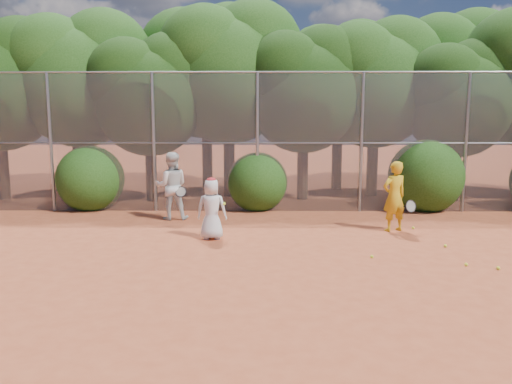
{
  "coord_description": "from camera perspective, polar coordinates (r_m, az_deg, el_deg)",
  "views": [
    {
      "loc": [
        -0.88,
        -8.43,
        2.77
      ],
      "look_at": [
        -1.0,
        2.5,
        1.1
      ],
      "focal_mm": 35.0,
      "sensor_mm": 36.0,
      "label": 1
    }
  ],
  "objects": [
    {
      "name": "ground",
      "position": [
        8.92,
        6.34,
        -9.46
      ],
      "size": [
        80.0,
        80.0,
        0.0
      ],
      "primitive_type": "plane",
      "color": "#A34324",
      "rests_on": "ground"
    },
    {
      "name": "fence_back",
      "position": [
        14.47,
        3.66,
        5.82
      ],
      "size": [
        20.05,
        0.09,
        4.03
      ],
      "color": "gray",
      "rests_on": "ground"
    },
    {
      "name": "tree_1",
      "position": [
        18.08,
        -19.45,
        12.62
      ],
      "size": [
        4.64,
        4.03,
        6.35
      ],
      "color": "black",
      "rests_on": "ground"
    },
    {
      "name": "tree_2",
      "position": [
        16.68,
        -11.96,
        11.3
      ],
      "size": [
        3.99,
        3.47,
        5.47
      ],
      "color": "black",
      "rests_on": "ground"
    },
    {
      "name": "tree_3",
      "position": [
        17.39,
        -2.95,
        14.04
      ],
      "size": [
        4.89,
        4.26,
        6.7
      ],
      "color": "black",
      "rests_on": "ground"
    },
    {
      "name": "tree_4",
      "position": [
        16.76,
        5.66,
        12.02
      ],
      "size": [
        4.19,
        3.64,
        5.73
      ],
      "color": "black",
      "rests_on": "ground"
    },
    {
      "name": "tree_5",
      "position": [
        17.96,
        13.63,
        12.52
      ],
      "size": [
        4.51,
        3.92,
        6.17
      ],
      "color": "black",
      "rests_on": "ground"
    },
    {
      "name": "tree_6",
      "position": [
        17.69,
        22.32,
        10.31
      ],
      "size": [
        3.86,
        3.36,
        5.29
      ],
      "color": "black",
      "rests_on": "ground"
    },
    {
      "name": "tree_9",
      "position": [
        20.59,
        -19.91,
        12.54
      ],
      "size": [
        4.83,
        4.2,
        6.62
      ],
      "color": "black",
      "rests_on": "ground"
    },
    {
      "name": "tree_10",
      "position": [
        19.68,
        -5.53,
        14.06
      ],
      "size": [
        5.15,
        4.48,
        7.06
      ],
      "color": "black",
      "rests_on": "ground"
    },
    {
      "name": "tree_11",
      "position": [
        19.35,
        9.6,
        12.69
      ],
      "size": [
        4.64,
        4.03,
        6.35
      ],
      "color": "black",
      "rests_on": "ground"
    },
    {
      "name": "tree_12",
      "position": [
        21.11,
        21.85,
        12.81
      ],
      "size": [
        5.02,
        4.37,
        6.88
      ],
      "color": "black",
      "rests_on": "ground"
    },
    {
      "name": "bush_0",
      "position": [
        15.7,
        -18.42,
        1.76
      ],
      "size": [
        2.0,
        2.0,
        2.0
      ],
      "primitive_type": "sphere",
      "color": "#1A3F0F",
      "rests_on": "ground"
    },
    {
      "name": "bush_1",
      "position": [
        14.85,
        0.16,
        1.45
      ],
      "size": [
        1.8,
        1.8,
        1.8
      ],
      "primitive_type": "sphere",
      "color": "#1A3F0F",
      "rests_on": "ground"
    },
    {
      "name": "bush_2",
      "position": [
        15.61,
        18.86,
        2.07
      ],
      "size": [
        2.2,
        2.2,
        2.2
      ],
      "primitive_type": "sphere",
      "color": "#1A3F0F",
      "rests_on": "ground"
    },
    {
      "name": "player_yellow",
      "position": [
        12.46,
        15.53,
        -0.5
      ],
      "size": [
        0.87,
        0.6,
        1.7
      ],
      "rotation": [
        0.0,
        0.0,
        3.51
      ],
      "color": "gold",
      "rests_on": "ground"
    },
    {
      "name": "player_teen",
      "position": [
        11.29,
        -5.09,
        -1.9
      ],
      "size": [
        0.7,
        0.48,
        1.41
      ],
      "rotation": [
        0.0,
        0.0,
        3.09
      ],
      "color": "silver",
      "rests_on": "ground"
    },
    {
      "name": "player_white",
      "position": [
        13.57,
        -9.64,
        0.68
      ],
      "size": [
        0.96,
        0.79,
        1.82
      ],
      "rotation": [
        0.0,
        0.0,
        3.26
      ],
      "color": "silver",
      "rests_on": "ground"
    },
    {
      "name": "ball_0",
      "position": [
        10.16,
        25.95,
        -7.83
      ],
      "size": [
        0.07,
        0.07,
        0.07
      ],
      "primitive_type": "sphere",
      "color": "yellow",
      "rests_on": "ground"
    },
    {
      "name": "ball_1",
      "position": [
        12.95,
        17.52,
        -3.92
      ],
      "size": [
        0.07,
        0.07,
        0.07
      ],
      "primitive_type": "sphere",
      "color": "yellow",
      "rests_on": "ground"
    },
    {
      "name": "ball_2",
      "position": [
        10.16,
        22.89,
        -7.64
      ],
      "size": [
        0.07,
        0.07,
        0.07
      ],
      "primitive_type": "sphere",
      "color": "yellow",
      "rests_on": "ground"
    },
    {
      "name": "ball_3",
      "position": [
        11.41,
        20.83,
        -5.77
      ],
      "size": [
        0.07,
        0.07,
        0.07
      ],
      "primitive_type": "sphere",
      "color": "yellow",
      "rests_on": "ground"
    },
    {
      "name": "ball_4",
      "position": [
        10.14,
        13.1,
        -7.21
      ],
      "size": [
        0.07,
        0.07,
        0.07
      ],
      "primitive_type": "sphere",
      "color": "yellow",
      "rests_on": "ground"
    }
  ]
}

